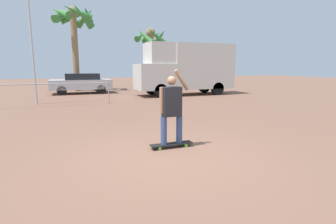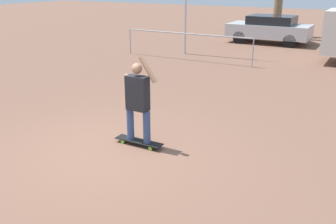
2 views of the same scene
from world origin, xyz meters
name	(u,v)px [view 2 (image 2 of 2)]	position (x,y,z in m)	size (l,w,h in m)	color
ground_plane	(109,152)	(0.00, 0.00, 0.00)	(80.00, 80.00, 0.00)	brown
skateboard	(139,141)	(0.31, 0.55, 0.08)	(1.00, 0.23, 0.09)	black
person_skateboarder	(138,98)	(0.31, 0.55, 0.96)	(0.72, 0.22, 1.69)	#384C7A
parked_car_silver	(270,28)	(-0.86, 14.25, 0.74)	(4.03, 1.93, 1.38)	black
plaza_railing_segment	(187,37)	(-2.61, 8.40, 0.93)	(5.51, 0.05, 1.08)	#99999E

